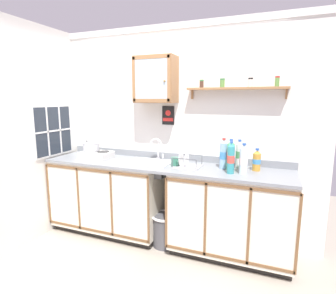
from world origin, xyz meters
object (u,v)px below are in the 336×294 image
bottle_water_clear_0 (244,160)px  trash_bin (165,229)px  sink (150,165)px  bottle_soda_green_3 (231,156)px  hot_plate_stove (96,155)px  warning_sign (168,115)px  wall_cabinet (156,80)px  bottle_juice_amber_1 (257,161)px  bottle_detergent_teal_4 (231,159)px  mug (175,162)px  bottle_opaque_white_2 (239,155)px  dish_rack (186,164)px  saucepan (91,146)px  bottle_water_blue_5 (223,154)px

bottle_water_clear_0 → trash_bin: (-0.84, -0.00, -0.89)m
sink → bottle_soda_green_3: size_ratio=1.59×
hot_plate_stove → warning_sign: (0.87, 0.28, 0.50)m
sink → hot_plate_stove: bearing=-178.1°
bottle_water_clear_0 → trash_bin: bearing=-179.7°
wall_cabinet → trash_bin: 1.74m
bottle_juice_amber_1 → sink: bearing=-176.8°
sink → bottle_detergent_teal_4: bearing=-8.3°
bottle_juice_amber_1 → bottle_detergent_teal_4: (-0.24, -0.21, 0.05)m
mug → bottle_detergent_teal_4: bearing=-6.4°
hot_plate_stove → bottle_soda_green_3: size_ratio=1.14×
bottle_opaque_white_2 → warning_sign: size_ratio=1.40×
warning_sign → mug: bearing=-56.6°
hot_plate_stove → mug: (1.09, -0.05, 0.01)m
mug → dish_rack: bearing=10.0°
sink → bottle_opaque_white_2: bearing=4.7°
saucepan → warning_sign: bearing=15.1°
hot_plate_stove → saucepan: size_ratio=1.22×
warning_sign → sink: bearing=-117.2°
trash_bin → sink: bearing=155.2°
bottle_soda_green_3 → trash_bin: (-0.70, -0.09, -0.91)m
bottle_water_blue_5 → wall_cabinet: wall_cabinet is taller
warning_sign → bottle_detergent_teal_4: bearing=-25.6°
bottle_soda_green_3 → bottle_juice_amber_1: bearing=20.2°
bottle_soda_green_3 → bottle_water_blue_5: 0.10m
mug → trash_bin: 0.81m
hot_plate_stove → wall_cabinet: size_ratio=0.72×
saucepan → bottle_soda_green_3: 1.78m
sink → bottle_water_blue_5: bearing=2.0°
bottle_juice_amber_1 → warning_sign: bearing=170.0°
bottle_detergent_teal_4 → wall_cabinet: 1.27m
bottle_water_blue_5 → dish_rack: size_ratio=1.14×
bottle_water_clear_0 → warning_sign: size_ratio=1.37×
hot_plate_stove → wall_cabinet: wall_cabinet is taller
bottle_detergent_teal_4 → bottle_water_blue_5: (-0.10, 0.17, 0.00)m
bottle_opaque_white_2 → trash_bin: 1.20m
hot_plate_stove → bottle_water_clear_0: size_ratio=1.22×
mug → wall_cabinet: (-0.32, 0.20, 0.91)m
bottle_water_clear_0 → warning_sign: 1.09m
hot_plate_stove → bottle_opaque_white_2: (1.76, 0.11, 0.11)m
hot_plate_stove → bottle_juice_amber_1: size_ratio=1.60×
dish_rack → mug: size_ratio=2.40×
sink → bottle_juice_amber_1: sink is taller
mug → wall_cabinet: bearing=148.0°
dish_rack → bottle_water_clear_0: bearing=-5.2°
bottle_opaque_white_2 → warning_sign: (-0.88, 0.17, 0.39)m
sink → wall_cabinet: bearing=79.5°
trash_bin → bottle_juice_amber_1: bearing=10.6°
bottle_water_clear_0 → bottle_detergent_teal_4: bottle_detergent_teal_4 is taller
wall_cabinet → warning_sign: 0.45m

